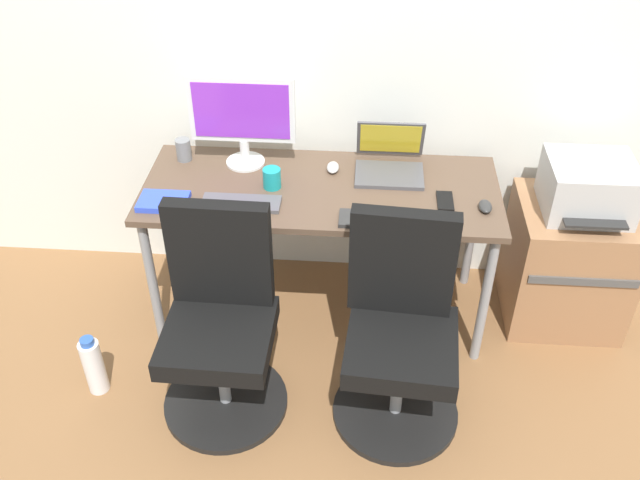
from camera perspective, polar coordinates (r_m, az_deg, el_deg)
name	(u,v)px	position (r m, az deg, el deg)	size (l,w,h in m)	color
ground_plane	(321,309)	(3.58, 0.06, -5.64)	(5.28, 5.28, 0.00)	brown
back_wall	(328,32)	(3.23, 0.62, 16.63)	(4.40, 0.04, 2.60)	silver
desk	(321,200)	(3.16, 0.07, 3.26)	(1.60, 0.65, 0.74)	brown
office_chair_left	(221,325)	(2.92, -8.11, -6.85)	(0.54, 0.54, 0.94)	black
office_chair_right	(400,334)	(2.87, 6.56, -7.64)	(0.54, 0.54, 0.94)	black
side_cabinet	(567,262)	(3.58, 19.53, -1.71)	(0.54, 0.51, 0.63)	#996B47
printer	(588,187)	(3.34, 21.04, 4.06)	(0.38, 0.40, 0.24)	#B7B7B7
water_bottle_on_floor	(94,366)	(3.27, -17.99, -9.73)	(0.09, 0.09, 0.31)	white
desktop_monitor	(242,115)	(3.20, -6.38, 10.10)	(0.48, 0.18, 0.43)	silver
open_laptop	(390,160)	(3.24, 5.71, 6.51)	(0.31, 0.30, 0.22)	#4C4C51
keyboard_by_monitor	(241,203)	(3.02, -6.45, 3.02)	(0.34, 0.12, 0.02)	#515156
keyboard_by_laptop	(380,220)	(2.92, 4.90, 1.66)	(0.34, 0.12, 0.02)	#2D2D2D
mouse_by_monitor	(333,167)	(3.24, 1.06, 5.95)	(0.06, 0.10, 0.03)	#B7B7B7
mouse_by_laptop	(485,206)	(3.05, 13.34, 2.69)	(0.06, 0.10, 0.03)	#2D2D2D
coffee_mug	(272,178)	(3.11, -3.95, 5.05)	(0.08, 0.08, 0.09)	teal
pen_cup	(184,150)	(3.37, -11.08, 7.24)	(0.07, 0.07, 0.10)	slate
phone_near_monitor	(445,201)	(3.07, 10.17, 3.16)	(0.07, 0.14, 0.01)	black
notebook	(163,202)	(3.08, -12.66, 3.08)	(0.21, 0.15, 0.03)	blue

